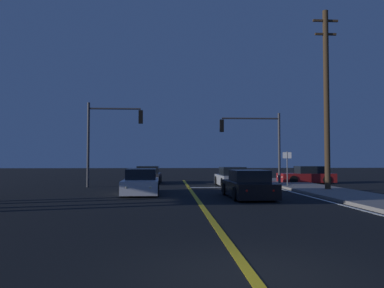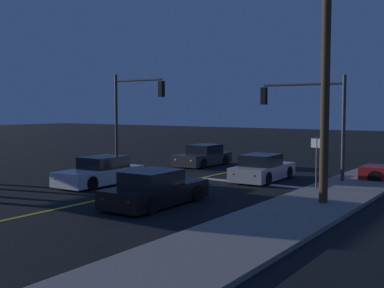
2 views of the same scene
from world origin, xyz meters
TOP-DOWN VIEW (x-y plane):
  - ground_plane at (0.00, 0.00)m, footprint 160.00×160.00m
  - sidewalk_right at (7.54, 10.38)m, footprint 3.20×37.35m
  - lane_line_center at (0.00, 10.38)m, footprint 0.20×35.28m
  - lane_line_edge_right at (5.69, 10.38)m, footprint 0.16×35.28m
  - stop_bar at (2.97, 19.25)m, footprint 5.94×0.50m
  - car_parked_curb_black at (2.51, 12.34)m, footprint 2.05×4.68m
  - car_lead_oncoming_white at (-2.80, 14.80)m, footprint 1.99×4.59m
  - car_distant_tail_silver at (3.04, 20.37)m, footprint 1.99×4.40m
  - car_far_approaching_red at (9.39, 23.28)m, footprint 4.19×2.01m
  - car_mid_block_charcoal at (-2.94, 24.06)m, footprint 2.07×4.19m
  - traffic_signal_near_right at (5.05, 21.55)m, footprint 4.45×0.28m
  - traffic_signal_far_left at (-5.41, 20.15)m, footprint 3.73×0.28m
  - utility_pole_right at (7.84, 15.66)m, footprint 1.49×0.32m
  - street_sign_corner at (6.44, 18.75)m, footprint 0.56×0.13m

SIDE VIEW (x-z plane):
  - ground_plane at x=0.00m, z-range 0.00..0.00m
  - lane_line_center at x=0.00m, z-range 0.00..0.01m
  - lane_line_edge_right at x=5.69m, z-range 0.00..0.01m
  - stop_bar at x=2.97m, z-range 0.00..0.01m
  - sidewalk_right at x=7.54m, z-range 0.00..0.15m
  - car_distant_tail_silver at x=3.04m, z-range -0.09..1.25m
  - car_mid_block_charcoal at x=-2.94m, z-range -0.09..1.25m
  - car_far_approaching_red at x=9.39m, z-range -0.09..1.25m
  - car_lead_oncoming_white at x=-2.80m, z-range -0.09..1.25m
  - car_parked_curb_black at x=2.51m, z-range -0.09..1.25m
  - street_sign_corner at x=6.44m, z-range 0.41..2.79m
  - traffic_signal_near_right at x=5.05m, z-range 0.92..6.17m
  - traffic_signal_far_left at x=-5.41m, z-range 0.94..6.64m
  - utility_pole_right at x=7.84m, z-range 0.15..10.73m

